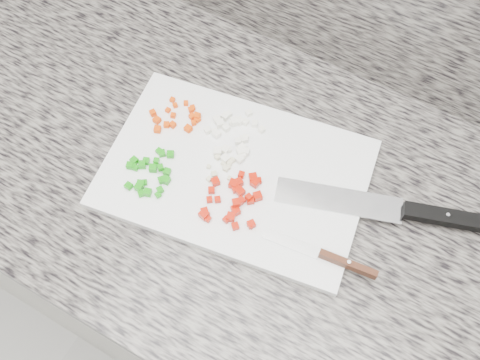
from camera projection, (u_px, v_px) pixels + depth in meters
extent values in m
cube|color=white|center=(257.00, 277.00, 1.29)|extent=(3.92, 0.62, 0.86)
cube|color=slate|center=(264.00, 194.00, 0.89)|extent=(3.96, 0.64, 0.04)
cube|color=white|center=(235.00, 173.00, 0.88)|extent=(0.46, 0.34, 0.01)
cube|color=#E24304|center=(190.00, 129.00, 0.91)|extent=(0.01, 0.01, 0.01)
cube|color=#E24304|center=(157.00, 120.00, 0.91)|extent=(0.01, 0.01, 0.01)
cube|color=#E24304|center=(172.00, 100.00, 0.93)|extent=(0.01, 0.01, 0.01)
cube|color=#E24304|center=(157.00, 129.00, 0.90)|extent=(0.01, 0.01, 0.01)
cube|color=#E24304|center=(194.00, 123.00, 0.91)|extent=(0.01, 0.01, 0.01)
cube|color=#E24304|center=(166.00, 125.00, 0.91)|extent=(0.01, 0.01, 0.01)
cube|color=#E24304|center=(193.00, 108.00, 0.93)|extent=(0.01, 0.01, 0.01)
cube|color=#E24304|center=(197.00, 116.00, 0.92)|extent=(0.01, 0.01, 0.01)
cube|color=#E24304|center=(191.00, 110.00, 0.92)|extent=(0.01, 0.01, 0.01)
cube|color=#E24304|center=(153.00, 113.00, 0.92)|extent=(0.01, 0.01, 0.01)
cube|color=#E24304|center=(175.00, 105.00, 0.93)|extent=(0.01, 0.01, 0.01)
cube|color=#E24304|center=(192.00, 117.00, 0.92)|extent=(0.01, 0.01, 0.01)
cube|color=#E24304|center=(173.00, 125.00, 0.91)|extent=(0.01, 0.01, 0.01)
cube|color=#E24304|center=(168.00, 110.00, 0.92)|extent=(0.01, 0.01, 0.01)
cube|color=#E24304|center=(186.00, 103.00, 0.93)|extent=(0.01, 0.01, 0.01)
cube|color=#E24304|center=(188.00, 128.00, 0.90)|extent=(0.01, 0.01, 0.01)
cube|color=#E24304|center=(173.00, 115.00, 0.92)|extent=(0.01, 0.01, 0.01)
cube|color=#E24304|center=(197.00, 119.00, 0.91)|extent=(0.01, 0.01, 0.01)
cube|color=white|center=(249.00, 113.00, 0.92)|extent=(0.01, 0.01, 0.01)
cube|color=white|center=(208.00, 130.00, 0.90)|extent=(0.01, 0.01, 0.01)
cube|color=white|center=(232.00, 123.00, 0.91)|extent=(0.01, 0.01, 0.01)
cube|color=white|center=(218.00, 151.00, 0.88)|extent=(0.02, 0.02, 0.01)
cube|color=white|center=(220.00, 123.00, 0.91)|extent=(0.02, 0.02, 0.01)
cube|color=white|center=(262.00, 130.00, 0.90)|extent=(0.01, 0.01, 0.01)
cube|color=white|center=(226.00, 128.00, 0.90)|extent=(0.01, 0.01, 0.01)
cube|color=white|center=(225.00, 116.00, 0.92)|extent=(0.01, 0.01, 0.01)
cube|color=white|center=(245.00, 122.00, 0.91)|extent=(0.01, 0.01, 0.01)
cube|color=white|center=(235.00, 121.00, 0.91)|extent=(0.02, 0.02, 0.01)
cube|color=white|center=(242.00, 155.00, 0.88)|extent=(0.02, 0.02, 0.01)
cube|color=white|center=(242.00, 148.00, 0.89)|extent=(0.01, 0.01, 0.01)
cube|color=white|center=(245.00, 138.00, 0.90)|extent=(0.01, 0.01, 0.01)
cube|color=white|center=(225.00, 159.00, 0.88)|extent=(0.02, 0.02, 0.01)
cube|color=white|center=(225.00, 150.00, 0.88)|extent=(0.01, 0.01, 0.01)
cube|color=white|center=(238.00, 141.00, 0.88)|extent=(0.01, 0.01, 0.01)
cube|color=white|center=(215.00, 132.00, 0.90)|extent=(0.01, 0.01, 0.01)
cube|color=white|center=(255.00, 124.00, 0.91)|extent=(0.01, 0.01, 0.01)
cube|color=white|center=(228.00, 114.00, 0.92)|extent=(0.01, 0.01, 0.01)
cube|color=white|center=(217.00, 119.00, 0.91)|extent=(0.02, 0.02, 0.01)
cube|color=white|center=(241.00, 151.00, 0.88)|extent=(0.02, 0.02, 0.01)
cube|color=white|center=(246.00, 152.00, 0.88)|extent=(0.01, 0.01, 0.01)
cube|color=white|center=(229.00, 149.00, 0.89)|extent=(0.01, 0.01, 0.01)
cube|color=white|center=(216.00, 134.00, 0.90)|extent=(0.01, 0.01, 0.01)
cube|color=white|center=(240.00, 121.00, 0.91)|extent=(0.02, 0.02, 0.01)
cube|color=white|center=(244.00, 139.00, 0.89)|extent=(0.02, 0.02, 0.01)
cube|color=white|center=(240.00, 159.00, 0.88)|extent=(0.01, 0.01, 0.01)
cube|color=#148E0C|center=(130.00, 166.00, 0.87)|extent=(0.01, 0.01, 0.01)
cube|color=#148E0C|center=(142.00, 165.00, 0.87)|extent=(0.02, 0.02, 0.01)
cube|color=#148E0C|center=(132.00, 165.00, 0.87)|extent=(0.01, 0.01, 0.01)
cube|color=#148E0C|center=(145.00, 183.00, 0.86)|extent=(0.01, 0.01, 0.01)
cube|color=#148E0C|center=(167.00, 172.00, 0.87)|extent=(0.01, 0.01, 0.01)
cube|color=#148E0C|center=(162.00, 153.00, 0.88)|extent=(0.01, 0.01, 0.01)
cube|color=#148E0C|center=(141.00, 193.00, 0.85)|extent=(0.01, 0.01, 0.01)
cube|color=#148E0C|center=(166.00, 180.00, 0.86)|extent=(0.01, 0.01, 0.01)
cube|color=#148E0C|center=(146.00, 161.00, 0.87)|extent=(0.01, 0.01, 0.01)
cube|color=#148E0C|center=(153.00, 168.00, 0.87)|extent=(0.02, 0.02, 0.01)
cube|color=#148E0C|center=(139.00, 187.00, 0.85)|extent=(0.01, 0.01, 0.01)
cube|color=#148E0C|center=(161.00, 168.00, 0.86)|extent=(0.01, 0.01, 0.01)
cube|color=#148E0C|center=(159.00, 151.00, 0.88)|extent=(0.01, 0.01, 0.01)
cube|color=#148E0C|center=(148.00, 192.00, 0.85)|extent=(0.01, 0.01, 0.01)
cube|color=#148E0C|center=(129.00, 186.00, 0.85)|extent=(0.01, 0.01, 0.01)
cube|color=#148E0C|center=(134.00, 161.00, 0.87)|extent=(0.01, 0.01, 0.01)
cube|color=#148E0C|center=(170.00, 154.00, 0.88)|extent=(0.02, 0.02, 0.01)
cube|color=#148E0C|center=(160.00, 190.00, 0.85)|extent=(0.01, 0.01, 0.01)
cube|color=#148E0C|center=(141.00, 184.00, 0.85)|extent=(0.02, 0.02, 0.01)
cube|color=#148E0C|center=(158.00, 195.00, 0.85)|extent=(0.01, 0.01, 0.01)
cube|color=#148E0C|center=(135.00, 168.00, 0.87)|extent=(0.01, 0.01, 0.01)
cube|color=#148E0C|center=(162.00, 180.00, 0.86)|extent=(0.02, 0.02, 0.01)
cube|color=#148E0C|center=(156.00, 161.00, 0.87)|extent=(0.01, 0.01, 0.01)
cube|color=#B81302|center=(253.00, 178.00, 0.86)|extent=(0.02, 0.02, 0.01)
cube|color=#B81302|center=(241.00, 175.00, 0.86)|extent=(0.01, 0.01, 0.01)
cube|color=#B81302|center=(208.00, 219.00, 0.83)|extent=(0.01, 0.01, 0.01)
cube|color=#B81302|center=(226.00, 220.00, 0.83)|extent=(0.01, 0.01, 0.01)
cube|color=#B81302|center=(236.00, 211.00, 0.83)|extent=(0.02, 0.02, 0.01)
cube|color=#B81302|center=(241.00, 200.00, 0.84)|extent=(0.01, 0.01, 0.01)
cube|color=#B81302|center=(235.00, 226.00, 0.82)|extent=(0.02, 0.02, 0.01)
cube|color=#B81302|center=(251.00, 224.00, 0.82)|extent=(0.02, 0.02, 0.01)
cube|color=#B81302|center=(251.00, 225.00, 0.82)|extent=(0.01, 0.01, 0.01)
cube|color=#B81302|center=(234.00, 184.00, 0.85)|extent=(0.02, 0.02, 0.01)
cube|color=#B81302|center=(216.00, 182.00, 0.86)|extent=(0.02, 0.02, 0.01)
cube|color=#B81302|center=(218.00, 199.00, 0.84)|extent=(0.01, 0.01, 0.01)
cube|color=#B81302|center=(255.00, 183.00, 0.85)|extent=(0.01, 0.01, 0.01)
cube|color=#B81302|center=(231.00, 217.00, 0.83)|extent=(0.02, 0.02, 0.01)
cube|color=#B81302|center=(235.00, 209.00, 0.83)|extent=(0.01, 0.01, 0.01)
cube|color=#B81302|center=(204.00, 215.00, 0.83)|extent=(0.02, 0.02, 0.01)
cube|color=#B81302|center=(236.00, 203.00, 0.83)|extent=(0.02, 0.02, 0.01)
cube|color=#B81302|center=(236.00, 188.00, 0.85)|extent=(0.02, 0.02, 0.01)
cube|color=#B81302|center=(249.00, 197.00, 0.83)|extent=(0.01, 0.01, 0.01)
cube|color=#B81302|center=(239.00, 182.00, 0.86)|extent=(0.02, 0.02, 0.01)
cube|color=#B81302|center=(211.00, 190.00, 0.85)|extent=(0.01, 0.01, 0.01)
cube|color=#B81302|center=(250.00, 200.00, 0.84)|extent=(0.02, 0.02, 0.01)
cube|color=#B81302|center=(258.00, 181.00, 0.86)|extent=(0.01, 0.01, 0.01)
cube|color=#B81302|center=(258.00, 196.00, 0.84)|extent=(0.02, 0.02, 0.01)
cube|color=#B81302|center=(240.00, 192.00, 0.85)|extent=(0.02, 0.02, 0.01)
cube|color=#B81302|center=(209.00, 200.00, 0.84)|extent=(0.01, 0.01, 0.01)
cube|color=#B81302|center=(205.00, 211.00, 0.83)|extent=(0.02, 0.02, 0.01)
cube|color=beige|center=(225.00, 168.00, 0.87)|extent=(0.01, 0.01, 0.01)
cube|color=beige|center=(232.00, 160.00, 0.88)|extent=(0.01, 0.01, 0.01)
cube|color=beige|center=(209.00, 167.00, 0.87)|extent=(0.01, 0.01, 0.01)
cube|color=beige|center=(218.00, 157.00, 0.88)|extent=(0.01, 0.01, 0.01)
cube|color=beige|center=(214.00, 174.00, 0.86)|extent=(0.01, 0.01, 0.01)
cube|color=beige|center=(209.00, 179.00, 0.86)|extent=(0.01, 0.01, 0.01)
cube|color=beige|center=(228.00, 167.00, 0.87)|extent=(0.01, 0.01, 0.01)
cube|color=beige|center=(230.00, 163.00, 0.87)|extent=(0.01, 0.01, 0.01)
cube|color=beige|center=(226.00, 169.00, 0.87)|extent=(0.01, 0.01, 0.01)
cube|color=beige|center=(230.00, 178.00, 0.86)|extent=(0.01, 0.01, 0.01)
cube|color=beige|center=(224.00, 163.00, 0.87)|extent=(0.01, 0.01, 0.01)
cube|color=silver|center=(339.00, 200.00, 0.85)|extent=(0.20, 0.11, 0.00)
cube|color=black|center=(446.00, 217.00, 0.82)|extent=(0.13, 0.06, 0.02)
cylinder|color=silver|center=(448.00, 215.00, 0.82)|extent=(0.01, 0.01, 0.00)
cube|color=silver|center=(291.00, 243.00, 0.81)|extent=(0.09, 0.03, 0.00)
cube|color=#4D2313|center=(348.00, 264.00, 0.79)|extent=(0.09, 0.02, 0.02)
cylinder|color=silver|center=(349.00, 262.00, 0.78)|extent=(0.01, 0.01, 0.00)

